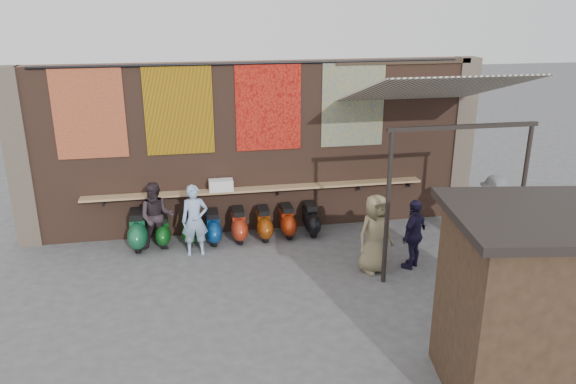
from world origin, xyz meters
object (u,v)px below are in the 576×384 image
at_px(diner_right, 157,217).
at_px(scooter_stool_5, 264,224).
at_px(shopper_navy, 414,234).
at_px(shelf_box, 221,185).
at_px(diner_left, 195,220).
at_px(scooter_stool_2, 189,229).
at_px(shopper_grey, 492,214).
at_px(scooter_stool_7, 311,219).
at_px(scooter_stool_6, 287,221).
at_px(shopper_tan, 375,234).
at_px(market_stall, 543,311).
at_px(scooter_stool_0, 138,230).
at_px(scooter_stool_4, 239,225).
at_px(scooter_stool_3, 213,227).
at_px(scooter_stool_1, 163,231).

bearing_deg(diner_right, scooter_stool_5, 7.08).
bearing_deg(shopper_navy, diner_right, -60.19).
relative_size(shelf_box, diner_left, 0.35).
relative_size(scooter_stool_2, shopper_grey, 0.40).
bearing_deg(scooter_stool_7, diner_right, -175.70).
distance_m(scooter_stool_6, shopper_tan, 2.61).
height_order(diner_left, shopper_grey, shopper_grey).
xyz_separation_m(shopper_grey, market_stall, (-1.86, -4.48, 0.44)).
distance_m(scooter_stool_7, diner_left, 2.84).
bearing_deg(market_stall, scooter_stool_0, 142.45).
relative_size(scooter_stool_7, shopper_navy, 0.52).
bearing_deg(shopper_navy, scooter_stool_4, -71.75).
bearing_deg(scooter_stool_7, diner_left, -166.78).
bearing_deg(shopper_tan, scooter_stool_3, 128.35).
relative_size(scooter_stool_2, scooter_stool_5, 0.92).
bearing_deg(scooter_stool_0, scooter_stool_4, 0.20).
relative_size(scooter_stool_4, shopper_tan, 0.47).
height_order(scooter_stool_7, market_stall, market_stall).
relative_size(scooter_stool_5, shopper_grey, 0.44).
bearing_deg(market_stall, scooter_stool_7, 115.19).
bearing_deg(diner_left, scooter_stool_4, 28.42).
bearing_deg(shopper_grey, scooter_stool_2, 15.90).
distance_m(scooter_stool_7, diner_right, 3.59).
bearing_deg(scooter_stool_2, scooter_stool_7, 0.30).
xyz_separation_m(shelf_box, shopper_tan, (2.91, -2.41, -0.43)).
distance_m(diner_left, shopper_tan, 3.87).
relative_size(scooter_stool_6, scooter_stool_7, 0.99).
bearing_deg(scooter_stool_4, scooter_stool_3, -178.77).
relative_size(scooter_stool_6, shopper_grey, 0.43).
xyz_separation_m(scooter_stool_4, diner_left, (-1.00, -0.57, 0.42)).
relative_size(scooter_stool_2, shopper_tan, 0.43).
height_order(scooter_stool_0, scooter_stool_5, scooter_stool_0).
height_order(scooter_stool_2, diner_right, diner_right).
bearing_deg(scooter_stool_7, scooter_stool_1, -179.87).
height_order(scooter_stool_7, shopper_navy, shopper_navy).
bearing_deg(shopper_navy, diner_left, -59.26).
relative_size(scooter_stool_4, shopper_grey, 0.45).
distance_m(scooter_stool_0, shopper_tan, 5.26).
bearing_deg(scooter_stool_7, scooter_stool_5, -175.96).
relative_size(scooter_stool_1, scooter_stool_7, 0.92).
bearing_deg(shopper_tan, scooter_stool_6, 104.95).
distance_m(shopper_grey, shopper_tan, 2.88).
distance_m(scooter_stool_4, shopper_navy, 4.01).
height_order(diner_left, shopper_tan, shopper_tan).
bearing_deg(scooter_stool_0, shopper_tan, -23.27).
height_order(diner_left, diner_right, diner_left).
height_order(shopper_tan, market_stall, market_stall).
bearing_deg(diner_left, diner_right, 154.25).
xyz_separation_m(scooter_stool_6, diner_right, (-2.98, -0.26, 0.42)).
bearing_deg(shopper_tan, scooter_stool_5, 115.31).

